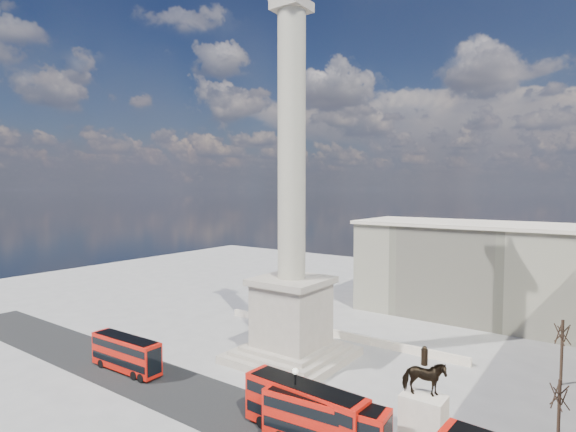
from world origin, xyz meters
The scene contains 14 objects.
ground centered at (0.00, 0.00, 0.00)m, with size 180.00×180.00×0.00m, color #999591.
asphalt_road centered at (5.00, -10.00, 0.00)m, with size 120.00×9.00×0.01m, color #252525.
nelsons_column centered at (0.00, 5.00, 12.92)m, with size 14.00×14.00×49.85m.
balustrade_wall centered at (0.00, 16.00, 0.55)m, with size 40.00×0.60×1.10m, color beige.
building_northeast centered at (20.00, 40.00, 8.32)m, with size 51.00×17.00×16.60m.
red_bus_a centered at (-14.06, -10.21, 2.24)m, with size 10.62×2.80×4.28m.
red_bus_b centered at (14.29, -10.18, 2.39)m, with size 11.41×3.51×4.56m.
red_bus_c centered at (11.93, -9.71, 2.57)m, with size 12.21×3.44×4.90m.
victorian_lamp centered at (11.19, -10.19, 3.76)m, with size 0.55×0.55×6.38m.
equestrian_statue centered at (21.26, -5.65, 3.24)m, with size 4.48×3.36×9.20m.
bare_tree_near centered at (30.63, 0.23, 5.47)m, with size 1.59×1.59×6.94m.
bare_tree_far centered at (29.57, 16.65, 6.22)m, with size 1.93×1.93×7.89m.
pedestrian_standing centered at (19.46, -4.86, 0.82)m, with size 0.80×0.62×1.64m, color black.
pedestrian_crossing centered at (5.18, -3.33, 0.76)m, with size 0.90×0.37×1.53m, color black.
Camera 1 is at (33.56, -42.32, 22.30)m, focal length 28.00 mm.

